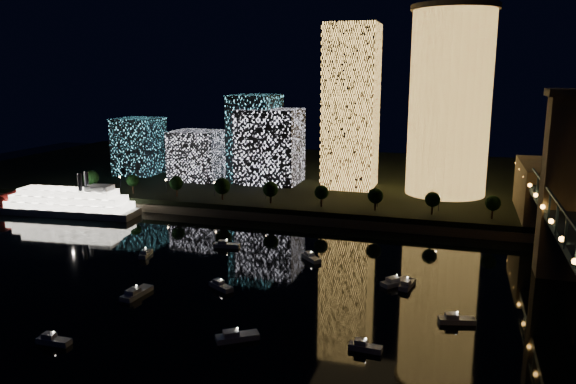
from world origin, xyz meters
name	(u,v)px	position (x,y,z in m)	size (l,w,h in m)	color
ground	(271,320)	(0.00, 0.00, 0.00)	(520.00, 520.00, 0.00)	black
far_bank	(376,180)	(0.00, 160.00, 2.50)	(420.00, 160.00, 5.00)	black
seawall	(344,222)	(0.00, 82.00, 1.50)	(420.00, 6.00, 3.00)	#6B5E4C
tower_cylindrical	(450,102)	(33.08, 126.02, 42.49)	(34.00, 34.00, 74.73)	#FFB951
tower_rectangular	(351,107)	(-7.34, 128.82, 39.51)	(21.69, 21.69, 69.02)	#FFB951
midrise_blocks	(228,145)	(-65.17, 129.63, 21.05)	(92.05, 30.88, 39.06)	white
riverboat	(63,203)	(-107.74, 66.78, 4.49)	(58.89, 17.05, 17.50)	silver
motorboats	(268,290)	(-5.96, 14.89, 0.81)	(95.78, 73.10, 2.78)	silver
esplanade_trees	(257,188)	(-35.63, 88.00, 10.46)	(165.85, 6.51, 8.75)	black
street_lamps	(266,189)	(-34.00, 94.00, 9.02)	(132.70, 0.70, 5.65)	black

